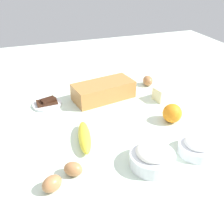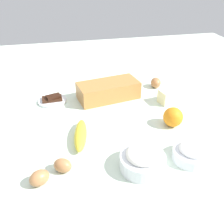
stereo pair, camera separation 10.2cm
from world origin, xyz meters
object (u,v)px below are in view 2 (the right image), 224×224
Objects in this scene: loaf_pan at (108,90)px; egg_beside_bowl at (63,165)px; banana at (81,135)px; sugar_bowl at (192,153)px; chocolate_plate at (52,100)px; egg_near_butter at (39,178)px; flour_bowl at (143,159)px; orange_fruit at (173,117)px; egg_loose at (156,83)px; butter_block at (169,96)px.

loaf_pan reaches higher than egg_beside_bowl.
sugar_bowl is at bearing -28.60° from banana.
egg_near_butter is at bearing -95.31° from chocolate_plate.
flour_bowl reaches higher than egg_beside_bowl.
banana is 0.24m from egg_near_butter.
orange_fruit reaches higher than chocolate_plate.
chocolate_plate is at bearing 118.00° from flour_bowl.
butter_block is at bearing -89.28° from egg_loose.
sugar_bowl is at bearing -48.74° from chocolate_plate.
flour_bowl is at bearing -114.96° from egg_loose.
orange_fruit is at bearing -64.76° from loaf_pan.
chocolate_plate is at bearing 146.74° from orange_fruit.
chocolate_plate is at bearing -175.40° from egg_loose.
chocolate_plate is (-0.26, 0.02, -0.03)m from loaf_pan.
orange_fruit is 0.54m from egg_near_butter.
loaf_pan is 0.28m from butter_block.
flour_bowl is 0.28m from orange_fruit.
butter_block reaches higher than chocolate_plate.
banana reaches higher than chocolate_plate.
sugar_bowl is (0.17, 0.00, -0.01)m from flour_bowl.
egg_loose is 0.52m from chocolate_plate.
egg_near_butter is (-0.14, -0.19, 0.00)m from banana.
loaf_pan is at bearing 158.82° from butter_block.
banana is (-0.17, -0.29, -0.02)m from loaf_pan.
flour_bowl is at bearing -9.59° from egg_beside_bowl.
flour_bowl is at bearing -47.84° from banana.
egg_near_butter is (-0.49, -0.00, -0.00)m from sugar_bowl.
egg_loose is at bearing 3.35° from loaf_pan.
loaf_pan reaches higher than egg_loose.
sugar_bowl is 0.97× the size of chocolate_plate.
sugar_bowl is 0.42m from egg_beside_bowl.
egg_beside_bowl is at bearing -159.81° from orange_fruit.
banana is 1.46× the size of chocolate_plate.
sugar_bowl is 1.95× the size of egg_loose.
banana is at bearing 132.16° from flour_bowl.
egg_near_butter is 0.95× the size of egg_loose.
egg_near_butter is at bearing 179.47° from flour_bowl.
flour_bowl is at bearing -0.53° from egg_near_butter.
flour_bowl reaches higher than egg_near_butter.
egg_loose is at bearing 65.04° from flour_bowl.
egg_loose is at bearing 39.72° from banana.
sugar_bowl is at bearing -98.72° from egg_loose.
egg_loose reaches higher than egg_beside_bowl.
flour_bowl is 0.31m from egg_near_butter.
orange_fruit is 0.60× the size of chocolate_plate.
flour_bowl reaches higher than chocolate_plate.
egg_near_butter is (-0.31, 0.00, -0.01)m from flour_bowl.
sugar_bowl is at bearing -5.21° from egg_beside_bowl.
sugar_bowl is at bearing -95.99° from orange_fruit.
butter_block is 0.68m from egg_near_butter.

